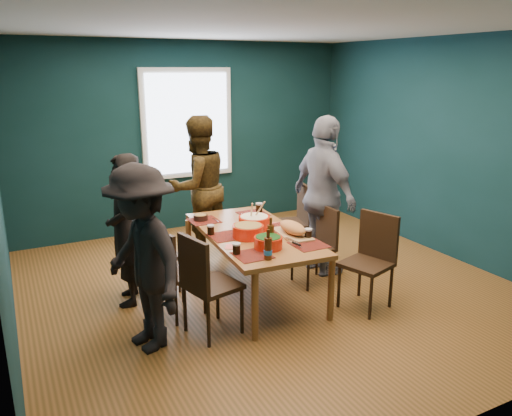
# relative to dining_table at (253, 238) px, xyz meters

# --- Properties ---
(room) EXTENTS (5.01, 5.01, 2.71)m
(room) POSITION_rel_dining_table_xyz_m (0.23, 0.34, 0.74)
(room) COLOR brown
(room) RESTS_ON ground
(dining_table) EXTENTS (1.04, 1.88, 0.69)m
(dining_table) POSITION_rel_dining_table_xyz_m (0.00, 0.00, 0.00)
(dining_table) COLOR #98522D
(dining_table) RESTS_ON floor
(chair_left_far) EXTENTS (0.38, 0.38, 0.83)m
(chair_left_far) POSITION_rel_dining_table_xyz_m (-0.92, 0.55, -0.15)
(chair_left_far) COLOR black
(chair_left_far) RESTS_ON floor
(chair_left_mid) EXTENTS (0.51, 0.51, 0.89)m
(chair_left_mid) POSITION_rel_dining_table_xyz_m (-0.91, -0.10, -0.11)
(chair_left_mid) COLOR black
(chair_left_mid) RESTS_ON floor
(chair_left_near) EXTENTS (0.51, 0.51, 0.94)m
(chair_left_near) POSITION_rel_dining_table_xyz_m (-0.76, -0.57, -0.08)
(chair_left_near) COLOR black
(chair_left_near) RESTS_ON floor
(chair_right_far) EXTENTS (0.51, 0.51, 0.94)m
(chair_right_far) POSITION_rel_dining_table_xyz_m (0.96, 0.70, -0.08)
(chair_right_far) COLOR black
(chair_right_far) RESTS_ON floor
(chair_right_mid) EXTENTS (0.39, 0.39, 0.86)m
(chair_right_mid) POSITION_rel_dining_table_xyz_m (0.81, -0.04, -0.13)
(chair_right_mid) COLOR black
(chair_right_mid) RESTS_ON floor
(chair_right_near) EXTENTS (0.54, 0.54, 0.94)m
(chair_right_near) POSITION_rel_dining_table_xyz_m (0.95, -0.75, -0.08)
(chair_right_near) COLOR black
(chair_right_near) RESTS_ON floor
(person_far_left) EXTENTS (0.48, 0.63, 1.53)m
(person_far_left) POSITION_rel_dining_table_xyz_m (-1.20, 0.43, 0.14)
(person_far_left) COLOR black
(person_far_left) RESTS_ON floor
(person_back) EXTENTS (0.98, 0.84, 1.77)m
(person_back) POSITION_rel_dining_table_xyz_m (-0.07, 1.38, 0.26)
(person_back) COLOR black
(person_back) RESTS_ON floor
(person_right) EXTENTS (0.46, 1.08, 1.82)m
(person_right) POSITION_rel_dining_table_xyz_m (1.00, 0.18, 0.28)
(person_right) COLOR silver
(person_right) RESTS_ON floor
(person_near_left) EXTENTS (0.82, 1.14, 1.60)m
(person_near_left) POSITION_rel_dining_table_xyz_m (-1.27, -0.49, 0.17)
(person_near_left) COLOR black
(person_near_left) RESTS_ON floor
(bowl_salad) EXTENTS (0.31, 0.31, 0.13)m
(bowl_salad) POSITION_rel_dining_table_xyz_m (-0.11, -0.13, 0.13)
(bowl_salad) COLOR red
(bowl_salad) RESTS_ON dining_table
(bowl_dumpling) EXTENTS (0.33, 0.33, 0.31)m
(bowl_dumpling) POSITION_rel_dining_table_xyz_m (0.07, 0.10, 0.14)
(bowl_dumpling) COLOR red
(bowl_dumpling) RESTS_ON dining_table
(bowl_herbs) EXTENTS (0.27, 0.27, 0.12)m
(bowl_herbs) POSITION_rel_dining_table_xyz_m (-0.09, -0.49, 0.13)
(bowl_herbs) COLOR red
(bowl_herbs) RESTS_ON dining_table
(cutting_board) EXTENTS (0.32, 0.64, 0.14)m
(cutting_board) POSITION_rel_dining_table_xyz_m (0.31, -0.27, 0.13)
(cutting_board) COLOR tan
(cutting_board) RESTS_ON dining_table
(small_bowl) EXTENTS (0.16, 0.16, 0.07)m
(small_bowl) POSITION_rel_dining_table_xyz_m (-0.33, 0.63, 0.10)
(small_bowl) COLOR black
(small_bowl) RESTS_ON dining_table
(beer_bottle_a) EXTENTS (0.08, 0.08, 0.28)m
(beer_bottle_a) POSITION_rel_dining_table_xyz_m (-0.22, -0.74, 0.16)
(beer_bottle_a) COLOR #421F0B
(beer_bottle_a) RESTS_ON dining_table
(beer_bottle_b) EXTENTS (0.07, 0.07, 0.26)m
(beer_bottle_b) POSITION_rel_dining_table_xyz_m (0.00, -0.38, 0.16)
(beer_bottle_b) COLOR #421F0B
(beer_bottle_b) RESTS_ON dining_table
(cola_glass_a) EXTENTS (0.08, 0.08, 0.10)m
(cola_glass_a) POSITION_rel_dining_table_xyz_m (-0.41, -0.50, 0.12)
(cola_glass_a) COLOR black
(cola_glass_a) RESTS_ON dining_table
(cola_glass_b) EXTENTS (0.08, 0.08, 0.10)m
(cola_glass_b) POSITION_rel_dining_table_xyz_m (0.39, -0.44, 0.12)
(cola_glass_b) COLOR black
(cola_glass_b) RESTS_ON dining_table
(cola_glass_c) EXTENTS (0.08, 0.08, 0.11)m
(cola_glass_c) POSITION_rel_dining_table_xyz_m (0.39, 0.61, 0.13)
(cola_glass_c) COLOR black
(cola_glass_c) RESTS_ON dining_table
(cola_glass_d) EXTENTS (0.07, 0.07, 0.10)m
(cola_glass_d) POSITION_rel_dining_table_xyz_m (-0.42, 0.11, 0.12)
(cola_glass_d) COLOR black
(cola_glass_d) RESTS_ON dining_table
(napkin_a) EXTENTS (0.17, 0.17, 0.00)m
(napkin_a) POSITION_rel_dining_table_xyz_m (0.37, 0.10, 0.07)
(napkin_a) COLOR #F66B67
(napkin_a) RESTS_ON dining_table
(napkin_b) EXTENTS (0.18, 0.18, 0.00)m
(napkin_b) POSITION_rel_dining_table_xyz_m (-0.37, -0.31, 0.07)
(napkin_b) COLOR #F66B67
(napkin_b) RESTS_ON dining_table
(napkin_c) EXTENTS (0.17, 0.17, 0.00)m
(napkin_c) POSITION_rel_dining_table_xyz_m (0.34, -0.65, 0.07)
(napkin_c) COLOR #F66B67
(napkin_c) RESTS_ON dining_table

